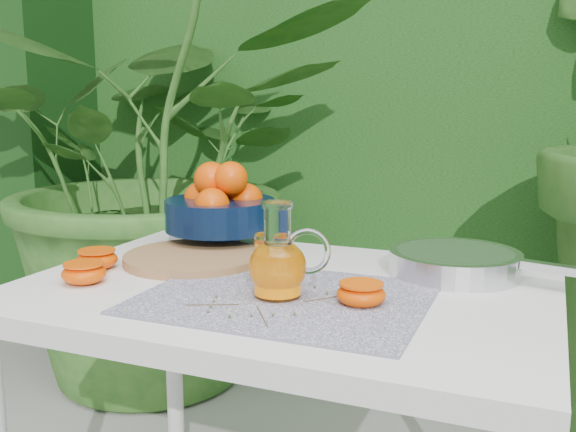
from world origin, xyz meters
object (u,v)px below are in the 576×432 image
at_px(saute_pan, 456,262).
at_px(juice_pitcher, 279,264).
at_px(fruit_bowl, 220,207).
at_px(white_table, 284,325).
at_px(cutting_board, 194,258).

bearing_deg(saute_pan, juice_pitcher, -133.60).
distance_m(fruit_bowl, saute_pan, 0.57).
height_order(white_table, fruit_bowl, fruit_bowl).
distance_m(juice_pitcher, saute_pan, 0.39).
bearing_deg(cutting_board, saute_pan, 12.10).
height_order(white_table, saute_pan, saute_pan).
height_order(cutting_board, fruit_bowl, fruit_bowl).
xyz_separation_m(white_table, fruit_bowl, (-0.27, 0.24, 0.18)).
height_order(cutting_board, saute_pan, saute_pan).
height_order(juice_pitcher, saute_pan, juice_pitcher).
relative_size(white_table, fruit_bowl, 3.21).
relative_size(cutting_board, saute_pan, 0.63).
bearing_deg(juice_pitcher, fruit_bowl, 131.70).
xyz_separation_m(white_table, saute_pan, (0.30, 0.20, 0.11)).
xyz_separation_m(juice_pitcher, saute_pan, (0.27, 0.28, -0.04)).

